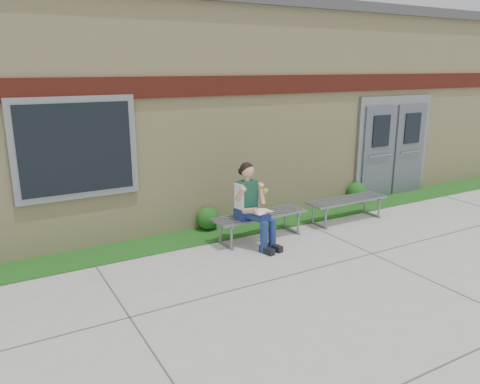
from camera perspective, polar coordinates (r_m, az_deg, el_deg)
ground at (r=6.94m, az=12.85°, el=-10.31°), size 80.00×80.00×0.00m
grass_strip at (r=8.86m, az=1.48°, el=-4.19°), size 16.00×0.80×0.02m
school_building at (r=11.43m, az=-7.45°, el=10.77°), size 16.20×6.22×4.20m
bench_left at (r=8.17m, az=2.47°, el=-3.39°), size 1.75×0.53×0.45m
bench_right at (r=9.35m, az=12.91°, el=-1.42°), size 1.70×0.48×0.44m
girl at (r=7.75m, az=1.60°, el=-1.49°), size 0.56×0.90×1.41m
shrub_mid at (r=8.64m, az=-3.95°, el=-3.20°), size 0.42×0.42×0.42m
shrub_east at (r=10.68m, az=14.05°, el=0.00°), size 0.44×0.44×0.44m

